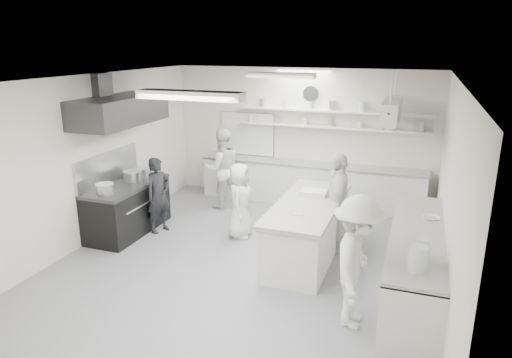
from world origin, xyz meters
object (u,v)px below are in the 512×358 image
(stove, at_px, (128,210))
(cook_stove, at_px, (159,195))
(right_counter, at_px, (415,265))
(prep_island, at_px, (307,231))
(back_counter, at_px, (310,184))
(cook_back, at_px, (222,169))

(stove, distance_m, cook_stove, 0.67)
(right_counter, height_order, prep_island, right_counter)
(back_counter, height_order, cook_stove, cook_stove)
(cook_back, bearing_deg, cook_stove, 31.34)
(stove, distance_m, prep_island, 3.50)
(prep_island, distance_m, cook_stove, 2.95)
(stove, height_order, cook_back, cook_back)
(back_counter, height_order, cook_back, cook_back)
(right_counter, height_order, cook_stove, cook_stove)
(right_counter, bearing_deg, back_counter, 124.65)
(stove, bearing_deg, back_counter, 43.99)
(stove, bearing_deg, prep_island, 2.13)
(cook_back, bearing_deg, back_counter, 166.61)
(back_counter, bearing_deg, cook_stove, -132.24)
(stove, xyz_separation_m, cook_back, (1.13, 1.92, 0.43))
(back_counter, xyz_separation_m, prep_island, (0.59, -2.67, -0.00))
(prep_island, xyz_separation_m, cook_stove, (-2.93, 0.09, 0.27))
(cook_stove, distance_m, cook_back, 1.79)
(prep_island, height_order, cook_stove, cook_stove)
(right_counter, relative_size, prep_island, 1.33)
(prep_island, relative_size, cook_back, 1.41)
(stove, xyz_separation_m, right_counter, (5.25, -0.60, 0.02))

